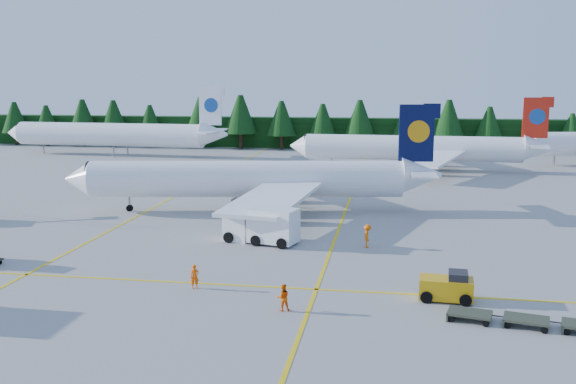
# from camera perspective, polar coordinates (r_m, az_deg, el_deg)

# --- Properties ---
(ground) EXTENTS (320.00, 320.00, 0.00)m
(ground) POSITION_cam_1_polar(r_m,az_deg,el_deg) (47.89, -3.80, -6.04)
(ground) COLOR #999994
(ground) RESTS_ON ground
(taxi_stripe_a) EXTENTS (0.25, 120.00, 0.01)m
(taxi_stripe_a) POSITION_cam_1_polar(r_m,az_deg,el_deg) (70.55, -11.26, -1.05)
(taxi_stripe_a) COLOR yellow
(taxi_stripe_a) RESTS_ON ground
(taxi_stripe_b) EXTENTS (0.25, 120.00, 0.01)m
(taxi_stripe_b) POSITION_cam_1_polar(r_m,az_deg,el_deg) (66.32, 5.16, -1.59)
(taxi_stripe_b) COLOR yellow
(taxi_stripe_b) RESTS_ON ground
(taxi_stripe_cross) EXTENTS (80.00, 0.25, 0.01)m
(taxi_stripe_cross) POSITION_cam_1_polar(r_m,az_deg,el_deg) (42.32, -5.65, -8.20)
(taxi_stripe_cross) COLOR yellow
(taxi_stripe_cross) RESTS_ON ground
(treeline_hedge) EXTENTS (220.00, 4.00, 6.00)m
(treeline_hedge) POSITION_cam_1_polar(r_m,az_deg,el_deg) (127.70, 4.50, 5.25)
(treeline_hedge) COLOR black
(treeline_hedge) RESTS_ON ground
(airliner_navy) EXTENTS (36.94, 30.16, 10.80)m
(airliner_navy) POSITION_cam_1_polar(r_m,az_deg,el_deg) (65.04, -4.25, 1.10)
(airliner_navy) COLOR white
(airliner_navy) RESTS_ON ground
(airliner_red) EXTENTS (37.27, 30.65, 10.83)m
(airliner_red) POSITION_cam_1_polar(r_m,az_deg,el_deg) (96.96, 10.59, 3.83)
(airliner_red) COLOR white
(airliner_red) RESTS_ON ground
(airliner_far_left) EXTENTS (41.45, 6.15, 12.05)m
(airliner_far_left) POSITION_cam_1_polar(r_m,az_deg,el_deg) (119.78, -16.08, 4.97)
(airliner_far_left) COLOR white
(airliner_far_left) RESTS_ON ground
(service_truck) EXTENTS (6.44, 3.69, 2.93)m
(service_truck) POSITION_cam_1_polar(r_m,az_deg,el_deg) (52.44, -2.40, -2.99)
(service_truck) COLOR white
(service_truck) RESTS_ON ground
(baggage_tug) EXTENTS (3.26, 1.90, 1.69)m
(baggage_tug) POSITION_cam_1_polar(r_m,az_deg,el_deg) (40.25, 14.00, -8.18)
(baggage_tug) COLOR #D89D0C
(baggage_tug) RESTS_ON ground
(crew_a) EXTENTS (0.66, 0.55, 1.55)m
(crew_a) POSITION_cam_1_polar(r_m,az_deg,el_deg) (41.62, -8.30, -7.46)
(crew_a) COLOR #FF5605
(crew_a) RESTS_ON ground
(crew_b) EXTENTS (0.93, 0.82, 1.58)m
(crew_b) POSITION_cam_1_polar(r_m,az_deg,el_deg) (37.36, -0.44, -9.35)
(crew_b) COLOR #FF5A05
(crew_b) RESTS_ON ground
(crew_c) EXTENTS (0.58, 0.80, 1.85)m
(crew_c) POSITION_cam_1_polar(r_m,az_deg,el_deg) (51.47, 7.09, -3.90)
(crew_c) COLOR #FF6705
(crew_c) RESTS_ON ground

